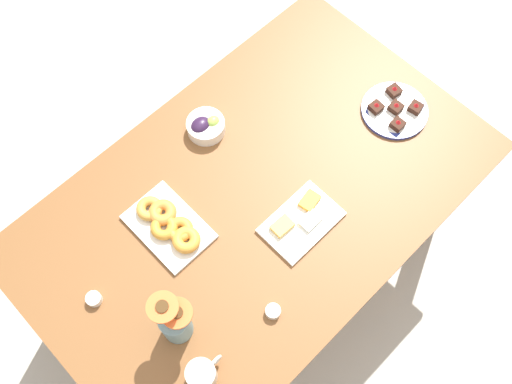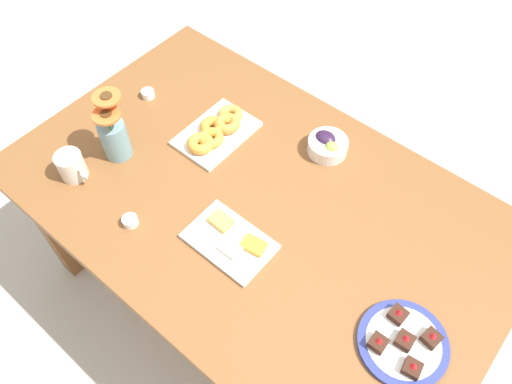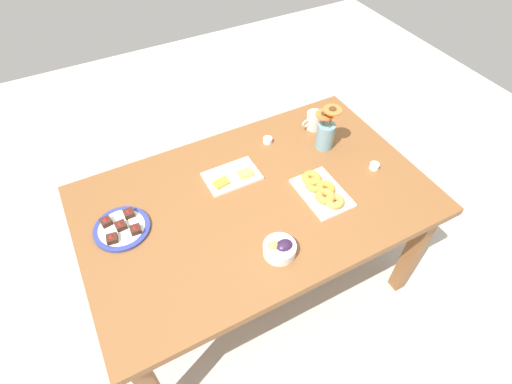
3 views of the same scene
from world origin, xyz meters
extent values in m
plane|color=#B7B2A8|center=(0.00, 0.00, 0.00)|extent=(6.00, 6.00, 0.00)
cube|color=brown|center=(0.00, 0.00, 0.72)|extent=(1.60, 1.00, 0.04)
cube|color=brown|center=(-0.72, -0.42, 0.35)|extent=(0.07, 0.07, 0.70)
cube|color=brown|center=(0.72, -0.42, 0.35)|extent=(0.07, 0.07, 0.70)
cube|color=brown|center=(-0.72, 0.42, 0.35)|extent=(0.07, 0.07, 0.70)
cylinder|color=beige|center=(-0.52, -0.31, 0.79)|extent=(0.09, 0.09, 0.09)
cylinder|color=brown|center=(-0.52, -0.31, 0.83)|extent=(0.08, 0.08, 0.00)
torus|color=beige|center=(-0.47, -0.31, 0.79)|extent=(0.05, 0.01, 0.05)
cylinder|color=white|center=(0.06, 0.31, 0.77)|extent=(0.14, 0.14, 0.05)
ellipsoid|color=#2D1938|center=(0.04, 0.32, 0.79)|extent=(0.07, 0.06, 0.04)
ellipsoid|color=#9EC14C|center=(0.08, 0.30, 0.79)|extent=(0.05, 0.04, 0.04)
cube|color=white|center=(0.04, -0.17, 0.75)|extent=(0.26, 0.17, 0.01)
cube|color=#EFB74C|center=(-0.02, -0.14, 0.76)|extent=(0.07, 0.05, 0.02)
cube|color=white|center=(0.06, -0.19, 0.76)|extent=(0.07, 0.05, 0.01)
cube|color=orange|center=(0.11, -0.14, 0.76)|extent=(0.08, 0.06, 0.02)
cube|color=white|center=(-0.28, 0.12, 0.75)|extent=(0.19, 0.28, 0.01)
torus|color=gold|center=(-0.28, 0.04, 0.77)|extent=(0.13, 0.13, 0.04)
torus|color=orange|center=(-0.27, 0.08, 0.77)|extent=(0.10, 0.10, 0.03)
torus|color=gold|center=(-0.30, 0.12, 0.77)|extent=(0.10, 0.10, 0.03)
torus|color=orange|center=(-0.27, 0.16, 0.77)|extent=(0.10, 0.10, 0.04)
torus|color=gold|center=(-0.29, 0.21, 0.77)|extent=(0.10, 0.10, 0.03)
cylinder|color=white|center=(-0.24, -0.32, 0.75)|extent=(0.05, 0.05, 0.03)
cylinder|color=#C68923|center=(-0.24, -0.32, 0.76)|extent=(0.04, 0.04, 0.01)
cylinder|color=white|center=(-0.61, 0.10, 0.75)|extent=(0.05, 0.05, 0.03)
cylinder|color=maroon|center=(-0.61, 0.10, 0.76)|extent=(0.04, 0.04, 0.01)
cylinder|color=navy|center=(0.60, -0.11, 0.75)|extent=(0.24, 0.24, 0.01)
cylinder|color=white|center=(0.60, -0.11, 0.75)|extent=(0.20, 0.20, 0.01)
cube|color=#381E14|center=(0.55, -0.06, 0.77)|extent=(0.05, 0.05, 0.02)
cone|color=red|center=(0.55, -0.06, 0.79)|extent=(0.02, 0.02, 0.01)
cube|color=#381E14|center=(0.65, -0.06, 0.77)|extent=(0.05, 0.05, 0.02)
cone|color=red|center=(0.65, -0.06, 0.79)|extent=(0.02, 0.02, 0.01)
cube|color=#381E14|center=(0.55, -0.16, 0.77)|extent=(0.05, 0.05, 0.02)
cone|color=red|center=(0.55, -0.16, 0.79)|extent=(0.02, 0.02, 0.01)
cube|color=#381E14|center=(0.65, -0.16, 0.77)|extent=(0.05, 0.05, 0.02)
cone|color=red|center=(0.65, -0.16, 0.79)|extent=(0.02, 0.02, 0.01)
cube|color=#381E14|center=(0.60, -0.11, 0.77)|extent=(0.05, 0.05, 0.02)
cone|color=red|center=(0.60, -0.11, 0.79)|extent=(0.02, 0.02, 0.01)
cylinder|color=#6B939E|center=(-0.48, -0.15, 0.81)|extent=(0.09, 0.09, 0.14)
cylinder|color=#3D702D|center=(-0.48, -0.13, 0.93)|extent=(0.01, 0.01, 0.10)
cylinder|color=orange|center=(-0.48, -0.13, 0.98)|extent=(0.09, 0.09, 0.01)
cylinder|color=#472D14|center=(-0.48, -0.13, 0.99)|extent=(0.04, 0.04, 0.01)
cylinder|color=#3D702D|center=(-0.46, -0.16, 0.91)|extent=(0.01, 0.01, 0.06)
cylinder|color=orange|center=(-0.46, -0.16, 0.94)|extent=(0.09, 0.09, 0.01)
cylinder|color=#472D14|center=(-0.46, -0.16, 0.95)|extent=(0.04, 0.04, 0.01)
camera|label=1|loc=(-0.55, -0.56, 2.50)|focal=40.00mm
camera|label=2|loc=(0.58, -0.69, 2.04)|focal=35.00mm
camera|label=3|loc=(0.57, 1.07, 2.13)|focal=28.00mm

